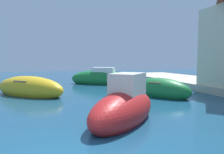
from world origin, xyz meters
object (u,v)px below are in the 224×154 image
object	(u,v)px
moored_boat_0	(29,88)
moored_boat_1	(160,90)
moored_boat_6	(99,78)
moored_boat_5	(124,107)

from	to	relation	value
moored_boat_0	moored_boat_1	size ratio (longest dim) A/B	1.20
moored_boat_1	moored_boat_6	size ratio (longest dim) A/B	0.75
moored_boat_5	moored_boat_6	bearing A→B (deg)	-144.52
moored_boat_0	moored_boat_5	distance (m)	7.96
moored_boat_1	moored_boat_6	xyz separation A→B (m)	(-2.01, 7.49, 0.12)
moored_boat_0	moored_boat_6	size ratio (longest dim) A/B	0.90
moored_boat_5	moored_boat_6	world-z (taller)	moored_boat_5
moored_boat_6	moored_boat_5	bearing A→B (deg)	110.87
moored_boat_6	moored_boat_0	bearing A→B (deg)	68.75
moored_boat_1	moored_boat_6	world-z (taller)	moored_boat_6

